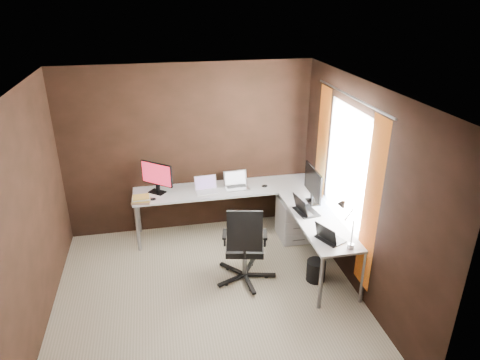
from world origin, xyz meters
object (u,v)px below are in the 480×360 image
Objects in this scene: laptop_white at (206,188)px; wastebasket at (316,271)px; laptop_silver at (236,184)px; book_stack at (141,199)px; office_chair at (245,258)px; laptop_black_big at (304,209)px; monitor_right at (313,184)px; desk_lamp at (346,219)px; laptop_black_small at (328,237)px; monitor_left at (157,176)px; drawer_pedestal at (294,219)px.

laptop_white reaches higher than wastebasket.
laptop_white is at bearing -175.71° from laptop_silver.
office_chair is at bearing -39.44° from book_stack.
laptop_silver is at bearing 28.37° from laptop_black_big.
monitor_right is 1.36m from office_chair.
desk_lamp reaches higher than office_chair.
monitor_right is 0.40m from laptop_black_big.
laptop_silver is 1.38m from book_stack.
desk_lamp reaches higher than laptop_black_big.
laptop_black_small is (0.05, -0.70, -0.00)m from laptop_black_big.
monitor_left is at bearing 48.30° from book_stack.
laptop_silver is 1.32m from office_chair.
drawer_pedestal reaches higher than wastebasket.
book_stack is 1.01× the size of wastebasket.
drawer_pedestal is 0.98× the size of monitor_right.
monitor_left is 1.75m from office_chair.
wastebasket is at bearing -29.69° from book_stack.
book_stack is at bearing -173.98° from laptop_silver.
laptop_black_big is 2.21m from book_stack.
laptop_white is at bearing 131.28° from wastebasket.
monitor_right is 2.34m from book_stack.
monitor_left is 0.42× the size of office_chair.
laptop_black_big is at bearing 94.28° from wastebasket.
book_stack is (-2.16, 0.15, 0.47)m from drawer_pedestal.
laptop_black_big is 0.79m from wastebasket.
laptop_black_big is (1.16, -0.90, 0.00)m from laptop_white.
office_chair reaches higher than wastebasket.
laptop_silver reaches higher than laptop_white.
laptop_white is 2.21m from desk_lamp.
desk_lamp is (2.24, -1.59, 0.31)m from book_stack.
laptop_white is 0.94× the size of laptop_silver.
laptop_black_small is 2.57m from book_stack.
laptop_black_big is (-0.08, -0.59, 0.48)m from drawer_pedestal.
monitor_right is at bearing 19.13° from monitor_left.
monitor_right is 1.10m from desk_lamp.
laptop_black_small reaches higher than drawer_pedestal.
wastebasket is at bearing -64.88° from laptop_silver.
monitor_right is at bearing -46.97° from laptop_black_big.
monitor_left is (-1.92, 0.41, 0.68)m from drawer_pedestal.
office_chair reaches higher than laptop_white.
drawer_pedestal is at bearing -15.75° from laptop_black_big.
drawer_pedestal is 2.21m from book_stack.
laptop_black_small is at bearing 172.47° from monitor_right.
laptop_black_small is at bearing -86.25° from wastebasket.
laptop_white is 0.45m from laptop_silver.
laptop_black_big is at bearing 30.41° from office_chair.
monitor_right is at bearing 76.89° from wastebasket.
desk_lamp reaches higher than laptop_silver.
monitor_left reaches higher than book_stack.
office_chair is 0.92m from wastebasket.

